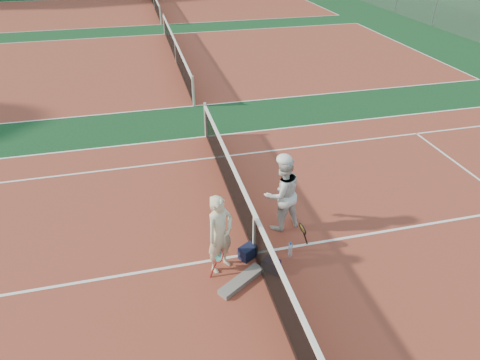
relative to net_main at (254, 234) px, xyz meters
name	(u,v)px	position (x,y,z in m)	size (l,w,h in m)	color
ground	(254,253)	(0.00, 0.00, -0.51)	(130.00, 130.00, 0.00)	#0E3619
court_main	(254,253)	(0.00, 0.00, -0.51)	(23.77, 10.97, 0.01)	maroon
court_far_a	(176,62)	(0.00, 13.50, -0.51)	(23.77, 10.97, 0.01)	maroon
court_far_b	(155,8)	(0.00, 27.00, -0.51)	(23.77, 10.97, 0.01)	maroon
net_main	(254,234)	(0.00, 0.00, 0.00)	(0.10, 10.98, 1.02)	black
net_far_a	(175,51)	(0.00, 13.50, 0.00)	(0.10, 10.98, 1.02)	black
net_far_b	(154,1)	(0.00, 27.00, 0.00)	(0.10, 10.98, 1.02)	black
player_a	(220,234)	(-0.72, -0.22, 0.31)	(0.59, 0.39, 1.63)	beige
player_b	(282,194)	(0.80, 0.72, 0.35)	(0.84, 0.65, 1.72)	silver
racket_red	(219,262)	(-0.78, -0.36, -0.23)	(0.29, 0.27, 0.55)	maroon
racket_black_held	(302,235)	(1.01, -0.01, -0.22)	(0.22, 0.27, 0.58)	black
racket_spare	(269,263)	(0.21, -0.39, -0.45)	(0.60, 0.27, 0.11)	black
sports_bag_navy	(248,252)	(-0.15, -0.08, -0.38)	(0.34, 0.23, 0.27)	black
sports_bag_purple	(271,265)	(0.20, -0.53, -0.39)	(0.31, 0.21, 0.25)	#25102D
net_cover_canvas	(241,281)	(-0.44, -0.73, -0.46)	(1.00, 0.23, 0.11)	slate
water_bottle	(290,250)	(0.69, -0.24, -0.36)	(0.09, 0.09, 0.30)	#C9E2FF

